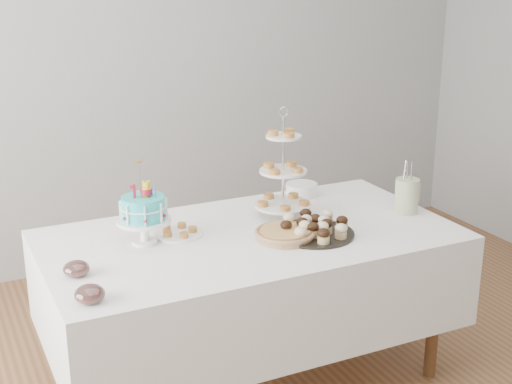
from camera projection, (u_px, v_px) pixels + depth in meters
name	position (u px, v px, depth m)	size (l,w,h in m)	color
walls	(282.00, 125.00, 2.89)	(5.04, 4.04, 2.70)	#A0A3A5
table	(250.00, 278.00, 3.40)	(1.92, 1.02, 0.77)	white
birthday_cake	(144.00, 222.00, 3.19)	(0.25, 0.25, 0.38)	white
cupcake_tray	(314.00, 226.00, 3.31)	(0.38, 0.38, 0.09)	black
pie	(285.00, 234.00, 3.26)	(0.28, 0.28, 0.04)	#A77F5A
tiered_stand	(283.00, 172.00, 3.49)	(0.29, 0.29, 0.56)	silver
plate_stack	(301.00, 189.00, 3.87)	(0.17, 0.17, 0.07)	white
pastry_plate	(178.00, 232.00, 3.31)	(0.23, 0.23, 0.03)	white
jam_bowl_a	(90.00, 294.00, 2.65)	(0.12, 0.12, 0.07)	silver
jam_bowl_b	(76.00, 269.00, 2.88)	(0.11, 0.11, 0.06)	silver
utensil_pitcher	(407.00, 194.00, 3.59)	(0.12, 0.12, 0.27)	silver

